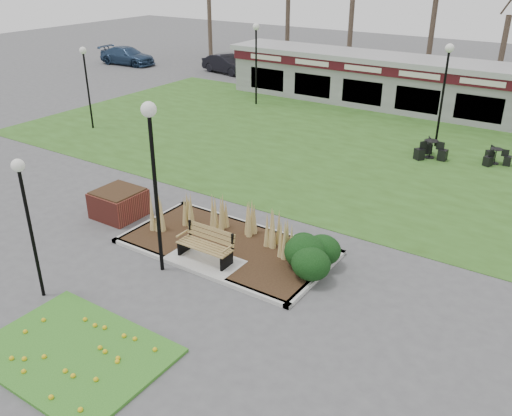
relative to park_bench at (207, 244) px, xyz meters
The scene contains 17 objects.
ground 0.64m from the park_bench, 90.00° to the right, with size 100.00×100.00×0.00m, color #515154.
lawn 11.77m from the park_bench, 90.00° to the left, with size 34.00×16.00×0.02m, color #32581B.
flower_bed 4.88m from the park_bench, 90.00° to the right, with size 4.20×3.00×0.16m.
planting_bed 1.70m from the park_bench, 40.83° to the left, with size 6.75×3.40×1.27m.
park_bench is the anchor object (origin of this frame).
brick_planter 4.47m from the park_bench, behind, with size 1.50×1.50×0.95m.
food_pavilion 19.73m from the park_bench, 90.00° to the left, with size 24.60×3.40×2.90m.
lamp_post_near_left 3.24m from the park_bench, 127.62° to the right, with size 0.40×0.40×4.86m.
lamp_post_near_right 5.03m from the park_bench, 124.12° to the right, with size 0.32×0.32×3.82m.
lamp_post_mid_left 15.23m from the park_bench, 151.27° to the left, with size 0.34×0.34×4.07m.
lamp_post_mid_right 14.59m from the park_bench, 80.41° to the left, with size 0.39×0.39×4.65m.
lamp_post_far_left 18.46m from the park_bench, 119.13° to the left, with size 0.38×0.38×4.61m.
bistro_set_b 12.67m from the park_bench, 77.97° to the left, with size 1.31×1.47×0.78m.
bistro_set_c 14.17m from the park_bench, 68.49° to the left, with size 1.15×1.24×0.66m.
car_silver 29.69m from the park_bench, 115.71° to the left, with size 1.66×4.13×1.41m, color #B7B7BC.
car_black 27.36m from the park_bench, 125.17° to the left, with size 1.45×4.15×1.37m, color black.
car_blue 32.12m from the park_bench, 139.75° to the left, with size 1.93×4.74×1.38m, color navy.
Camera 1 is at (8.75, -10.34, 8.20)m, focal length 38.00 mm.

